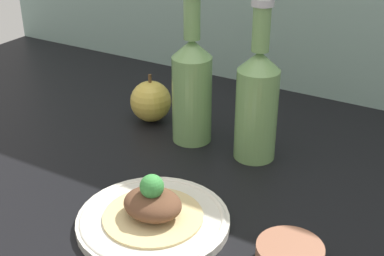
% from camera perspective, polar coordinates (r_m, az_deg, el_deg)
% --- Properties ---
extents(ground_plane, '(1.80, 1.10, 0.04)m').
position_cam_1_polar(ground_plane, '(0.82, 0.58, -10.25)').
color(ground_plane, black).
extents(plate, '(0.22, 0.22, 0.02)m').
position_cam_1_polar(plate, '(0.79, -4.16, -9.77)').
color(plate, silver).
rests_on(plate, ground_plane).
extents(plated_food, '(0.15, 0.15, 0.07)m').
position_cam_1_polar(plated_food, '(0.77, -4.22, -8.18)').
color(plated_food, '#D6BC7F').
rests_on(plated_food, plate).
extents(cider_bottle_left, '(0.07, 0.07, 0.28)m').
position_cam_1_polar(cider_bottle_left, '(0.97, -0.01, 4.49)').
color(cider_bottle_left, '#729E5B').
rests_on(cider_bottle_left, ground_plane).
extents(cider_bottle_right, '(0.07, 0.07, 0.28)m').
position_cam_1_polar(cider_bottle_right, '(0.92, 7.06, 2.89)').
color(cider_bottle_right, '#729E5B').
rests_on(cider_bottle_right, ground_plane).
extents(apple, '(0.08, 0.08, 0.10)m').
position_cam_1_polar(apple, '(1.08, -4.42, 2.87)').
color(apple, gold).
rests_on(apple, ground_plane).
extents(dipping_bowl, '(0.09, 0.09, 0.03)m').
position_cam_1_polar(dipping_bowl, '(0.73, 10.35, -13.26)').
color(dipping_bowl, '#996047').
rests_on(dipping_bowl, ground_plane).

